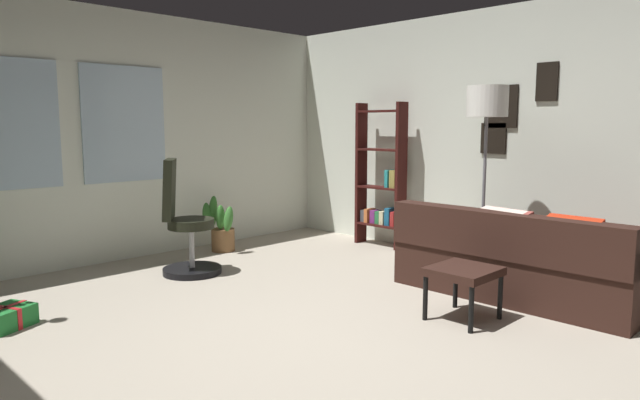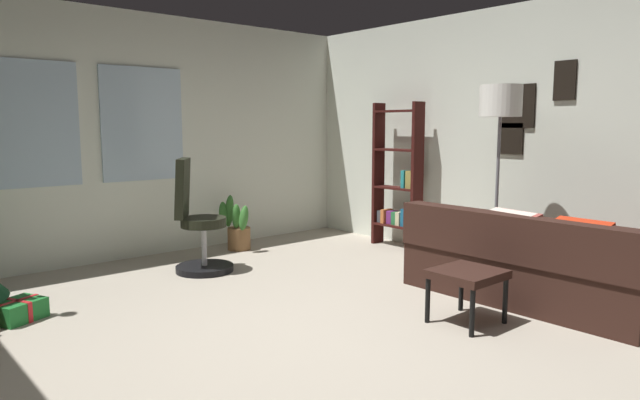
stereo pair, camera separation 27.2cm
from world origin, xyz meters
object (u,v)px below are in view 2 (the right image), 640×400
at_px(bookshelf, 398,183).
at_px(potted_plant, 236,229).
at_px(footstool, 467,277).
at_px(gift_box_green, 18,310).
at_px(floor_lamp, 500,114).
at_px(couch, 554,268).
at_px(office_chair, 197,227).

distance_m(bookshelf, potted_plant, 1.94).
relative_size(footstool, gift_box_green, 1.15).
bearing_deg(gift_box_green, floor_lamp, -25.15).
xyz_separation_m(couch, floor_lamp, (0.13, 0.64, 1.26)).
height_order(bookshelf, potted_plant, bookshelf).
height_order(couch, office_chair, office_chair).
xyz_separation_m(footstool, potted_plant, (0.07, 3.16, -0.09)).
bearing_deg(bookshelf, gift_box_green, 178.21).
bearing_deg(footstool, potted_plant, 88.77).
bearing_deg(couch, floor_lamp, 78.56).
bearing_deg(couch, footstool, 172.47).
bearing_deg(bookshelf, office_chair, 167.64).
relative_size(footstool, floor_lamp, 0.26).
xyz_separation_m(office_chair, bookshelf, (2.34, -0.51, 0.31)).
xyz_separation_m(office_chair, potted_plant, (0.82, 0.58, -0.19)).
xyz_separation_m(floor_lamp, potted_plant, (-1.09, 2.66, -1.28)).
distance_m(gift_box_green, office_chair, 1.78).
xyz_separation_m(footstool, bookshelf, (1.60, 2.07, 0.41)).
relative_size(couch, potted_plant, 3.11).
distance_m(gift_box_green, floor_lamp, 4.24).
relative_size(gift_box_green, office_chair, 0.37).
distance_m(gift_box_green, potted_plant, 2.70).
xyz_separation_m(gift_box_green, bookshelf, (4.04, -0.13, 0.68)).
bearing_deg(bookshelf, potted_plant, 144.39).
xyz_separation_m(couch, gift_box_green, (-3.48, 2.33, -0.19)).
relative_size(gift_box_green, bookshelf, 0.24).
distance_m(couch, gift_box_green, 4.19).
bearing_deg(office_chair, bookshelf, -12.36).
relative_size(couch, office_chair, 1.78).
bearing_deg(couch, bookshelf, 75.64).
height_order(couch, bookshelf, bookshelf).
xyz_separation_m(bookshelf, floor_lamp, (-0.44, -1.57, 0.77)).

